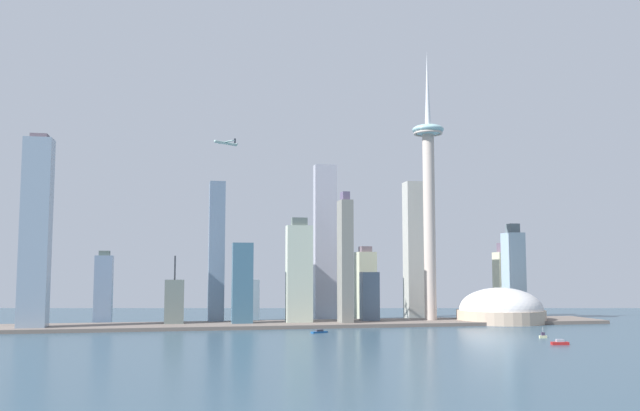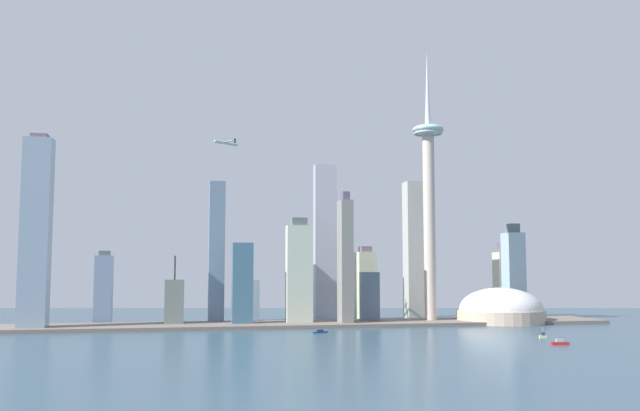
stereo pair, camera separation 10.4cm
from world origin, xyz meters
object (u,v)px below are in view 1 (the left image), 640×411
observation_tower (429,188)px  skyscraper_5 (370,298)px  skyscraper_12 (505,283)px  airplane (226,143)px  skyscraper_1 (174,303)px  skyscraper_13 (514,274)px  skyscraper_7 (365,285)px  boat_1 (560,343)px  skyscraper_8 (299,274)px  skyscraper_10 (414,250)px  skyscraper_4 (345,261)px  skyscraper_2 (103,289)px  skyscraper_3 (252,300)px  boat_0 (543,336)px  skyscraper_0 (325,242)px  skyscraper_11 (216,253)px  stadium_dome (501,312)px  skyscraper_9 (242,285)px  skyscraper_6 (36,233)px  boat_4 (319,332)px

observation_tower → skyscraper_5: bearing=173.5°
skyscraper_12 → airplane: size_ratio=3.52×
skyscraper_1 → skyscraper_13: bearing=5.6°
skyscraper_5 → airplane: 218.84m
skyscraper_7 → boat_1: size_ratio=6.19×
observation_tower → skyscraper_8: 168.34m
skyscraper_10 → skyscraper_13: skyscraper_10 is taller
skyscraper_13 → boat_1: (-95.75, -257.22, -49.80)m
observation_tower → airplane: 220.67m
skyscraper_4 → skyscraper_8: size_ratio=1.24×
skyscraper_2 → skyscraper_3: bearing=10.5°
boat_1 → skyscraper_2: bearing=-27.9°
boat_0 → skyscraper_7: bearing=-66.5°
airplane → skyscraper_0: bearing=175.0°
boat_1 → skyscraper_11: bearing=-37.3°
stadium_dome → skyscraper_12: skyscraper_12 is taller
skyscraper_2 → skyscraper_4: (240.83, -61.11, 28.61)m
skyscraper_2 → skyscraper_10: size_ratio=0.48×
skyscraper_9 → skyscraper_12: skyscraper_12 is taller
skyscraper_1 → airplane: (47.53, -11.44, 159.94)m
skyscraper_4 → skyscraper_6: size_ratio=0.74×
airplane → skyscraper_2: bearing=-59.2°
skyscraper_0 → skyscraper_5: 88.98m
skyscraper_9 → skyscraper_6: bearing=-176.1°
stadium_dome → boat_0: bearing=-104.1°
skyscraper_7 → skyscraper_13: bearing=-6.0°
skyscraper_3 → skyscraper_4: bearing=-46.5°
skyscraper_2 → skyscraper_6: bearing=-130.8°
skyscraper_7 → airplane: (-162.54, -66.85, 143.99)m
skyscraper_2 → skyscraper_10: (336.05, 4.16, 41.77)m
skyscraper_2 → skyscraper_8: (195.45, -49.79, 15.72)m
observation_tower → skyscraper_11: (-222.77, 34.39, -69.65)m
skyscraper_3 → skyscraper_12: 305.16m
skyscraper_8 → boat_4: (4.65, -81.50, -50.88)m
skyscraper_10 → boat_0: skyscraper_10 is taller
skyscraper_1 → skyscraper_4: (168.83, -19.72, 41.58)m
observation_tower → skyscraper_8: (-141.10, -3.02, -91.75)m
skyscraper_5 → skyscraper_2: bearing=171.8°
skyscraper_9 → boat_1: size_ratio=6.22×
skyscraper_11 → skyscraper_6: bearing=-163.2°
skyscraper_0 → skyscraper_11: size_ratio=1.18×
skyscraper_3 → boat_0: 324.89m
boat_1 → skyscraper_12: bearing=-101.0°
skyscraper_0 → skyscraper_1: size_ratio=2.49×
skyscraper_1 → boat_1: size_ratio=5.25×
skyscraper_8 → skyscraper_10: skyscraper_10 is taller
skyscraper_1 → airplane: airplane is taller
observation_tower → skyscraper_4: observation_tower is taller
skyscraper_1 → boat_0: (300.08, -170.92, -21.56)m
observation_tower → boat_4: size_ratio=18.13×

